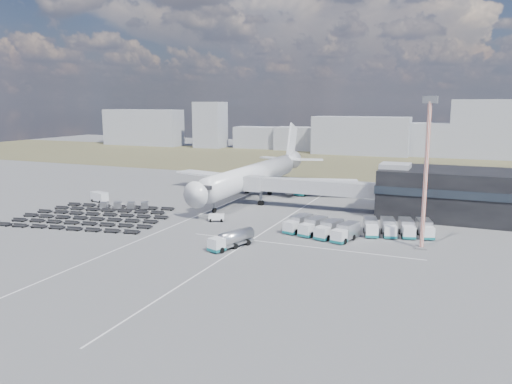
% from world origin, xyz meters
% --- Properties ---
extents(ground, '(420.00, 420.00, 0.00)m').
position_xyz_m(ground, '(0.00, 0.00, 0.00)').
color(ground, '#565659').
rests_on(ground, ground).
extents(grass_strip, '(420.00, 90.00, 0.01)m').
position_xyz_m(grass_strip, '(0.00, 110.00, 0.01)').
color(grass_strip, '#483F2B').
rests_on(grass_strip, ground).
extents(lane_markings, '(47.12, 110.00, 0.01)m').
position_xyz_m(lane_markings, '(9.77, 3.00, 0.01)').
color(lane_markings, silver).
rests_on(lane_markings, ground).
extents(terminal, '(30.40, 16.40, 11.00)m').
position_xyz_m(terminal, '(47.77, 23.96, 5.25)').
color(terminal, black).
rests_on(terminal, ground).
extents(jet_bridge, '(30.30, 3.80, 7.05)m').
position_xyz_m(jet_bridge, '(15.90, 20.42, 5.05)').
color(jet_bridge, '#939399').
rests_on(jet_bridge, ground).
extents(airliner, '(51.59, 64.53, 17.62)m').
position_xyz_m(airliner, '(0.00, 32.38, 5.29)').
color(airliner, silver).
rests_on(airliner, ground).
extents(skyline, '(304.37, 25.66, 24.82)m').
position_xyz_m(skyline, '(16.56, 150.15, 9.37)').
color(skyline, '#9598A3').
rests_on(skyline, ground).
extents(fuel_tanker, '(5.13, 9.03, 2.84)m').
position_xyz_m(fuel_tanker, '(14.82, -13.43, 1.42)').
color(fuel_tanker, silver).
rests_on(fuel_tanker, ground).
extents(pushback_tug, '(3.55, 2.81, 1.42)m').
position_xyz_m(pushback_tug, '(4.00, 2.26, 0.71)').
color(pushback_tug, silver).
rests_on(pushback_tug, ground).
extents(utility_van, '(4.93, 3.29, 2.40)m').
position_xyz_m(utility_van, '(-30.90, 8.93, 1.20)').
color(utility_van, silver).
rests_on(utility_van, ground).
extents(catering_truck, '(3.98, 7.35, 3.20)m').
position_xyz_m(catering_truck, '(11.61, 37.40, 1.64)').
color(catering_truck, silver).
rests_on(catering_truck, ground).
extents(service_trucks_near, '(13.55, 9.76, 2.71)m').
position_xyz_m(service_trucks_near, '(26.36, -0.50, 1.47)').
color(service_trucks_near, silver).
rests_on(service_trucks_near, ground).
extents(service_trucks_far, '(13.03, 9.34, 2.61)m').
position_xyz_m(service_trucks_far, '(39.00, 5.13, 1.42)').
color(service_trucks_far, silver).
rests_on(service_trucks_far, ground).
extents(uld_row, '(11.02, 6.16, 1.59)m').
position_xyz_m(uld_row, '(-19.82, 3.92, 0.95)').
color(uld_row, black).
rests_on(uld_row, ground).
extents(baggage_dollies, '(32.73, 26.43, 0.69)m').
position_xyz_m(baggage_dollies, '(-20.95, -5.02, 0.35)').
color(baggage_dollies, black).
rests_on(baggage_dollies, ground).
extents(floodlight_mast, '(2.35, 1.90, 24.57)m').
position_xyz_m(floodlight_mast, '(43.68, -1.83, 12.31)').
color(floodlight_mast, red).
rests_on(floodlight_mast, ground).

